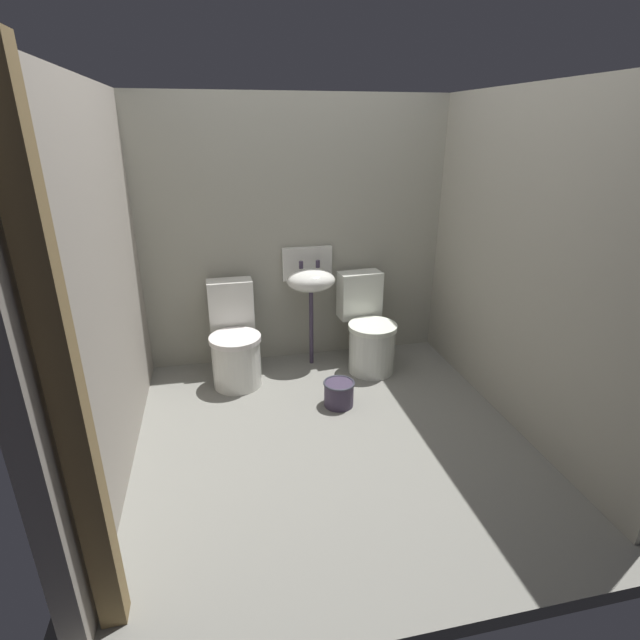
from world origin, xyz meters
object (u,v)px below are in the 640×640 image
wooden_door_post (67,393)px  toilet_left (235,343)px  sink (310,279)px  bucket (339,393)px  toilet_right (368,332)px

wooden_door_post → toilet_left: size_ratio=2.78×
sink → bucket: sink is taller
toilet_left → sink: sink is taller
wooden_door_post → sink: (1.27, 2.17, -0.33)m
toilet_left → toilet_right: same height
wooden_door_post → toilet_left: bearing=72.6°
toilet_right → bucket: (-0.39, -0.56, -0.22)m
wooden_door_post → sink: 2.54m
toilet_left → sink: size_ratio=0.79×
toilet_left → toilet_right: bearing=178.7°
toilet_left → bucket: bearing=140.6°
wooden_door_post → bucket: 2.18m
wooden_door_post → toilet_right: (1.73, 1.98, -0.76)m
wooden_door_post → toilet_right: bearing=48.9°
sink → bucket: 1.00m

